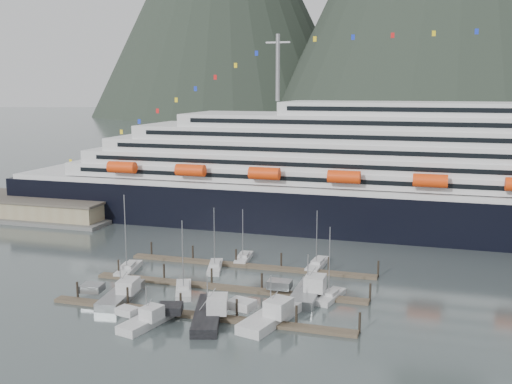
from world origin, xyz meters
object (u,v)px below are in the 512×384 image
sailboat_c (184,290)px  cruise_ship (444,182)px  trawler_a (120,293)px  trawler_d (270,316)px  sailboat_f (244,258)px  sailboat_h (330,297)px  sailboat_g (317,265)px  trawler_c (207,313)px  trawler_e (307,292)px  sailboat_e (215,267)px  sailboat_a (128,269)px  trawler_b (146,319)px  warehouse (36,209)px

sailboat_c → cruise_ship: bearing=-59.5°
trawler_a → trawler_d: bearing=-102.5°
sailboat_f → sailboat_h: bearing=-136.1°
sailboat_c → sailboat_f: sailboat_c is taller
sailboat_f → sailboat_g: sailboat_g is taller
cruise_ship → sailboat_c: (-41.14, -55.77, -11.63)m
trawler_c → trawler_d: bearing=-95.8°
trawler_e → sailboat_g: bearing=5.0°
sailboat_c → trawler_a: 10.32m
sailboat_e → sailboat_a: bearing=96.6°
sailboat_g → sailboat_f: bearing=93.6°
sailboat_h → trawler_b: (-23.50, -18.17, 0.42)m
sailboat_a → trawler_a: sailboat_a is taller
trawler_c → trawler_e: bearing=-58.8°
sailboat_e → trawler_b: 27.80m
cruise_ship → trawler_b: 81.68m
sailboat_h → trawler_a: sailboat_h is taller
trawler_b → trawler_d: trawler_d is taller
warehouse → trawler_d: 93.03m
sailboat_a → trawler_c: bearing=-138.1°
warehouse → trawler_c: 86.54m
sailboat_c → trawler_e: bearing=-102.6°
trawler_d → sailboat_f: bearing=39.3°
sailboat_e → sailboat_h: size_ratio=0.99×
trawler_d → sailboat_c: bearing=79.5°
trawler_a → trawler_c: (16.56, -4.01, 0.03)m
sailboat_c → trawler_d: bearing=-137.9°
sailboat_c → trawler_b: (0.42, -14.15, 0.42)m
sailboat_e → warehouse: bearing=48.8°
sailboat_e → sailboat_g: bearing=-84.1°
cruise_ship → trawler_c: cruise_ship is taller
trawler_d → sailboat_h: bearing=-15.6°
sailboat_g → trawler_b: 39.36m
sailboat_a → sailboat_f: size_ratio=1.40×
trawler_b → trawler_e: size_ratio=0.82×
sailboat_h → sailboat_c: bearing=111.9°
cruise_ship → trawler_b: size_ratio=20.68×
trawler_b → trawler_c: (7.51, 4.52, 0.10)m
warehouse → trawler_e: trawler_e is taller
trawler_c → trawler_e: 18.05m
sailboat_f → sailboat_e: bearing=148.9°
trawler_a → sailboat_g: bearing=-53.1°
sailboat_h → sailboat_a: bearing=97.1°
sailboat_c → trawler_b: size_ratio=1.27×
sailboat_a → trawler_a: bearing=-166.8°
sailboat_f → trawler_d: 31.69m
warehouse → trawler_c: (68.82, -52.46, -1.32)m
sailboat_f → trawler_e: (16.36, -17.09, 0.60)m
sailboat_a → trawler_a: 14.41m
trawler_a → trawler_b: trawler_a is taller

